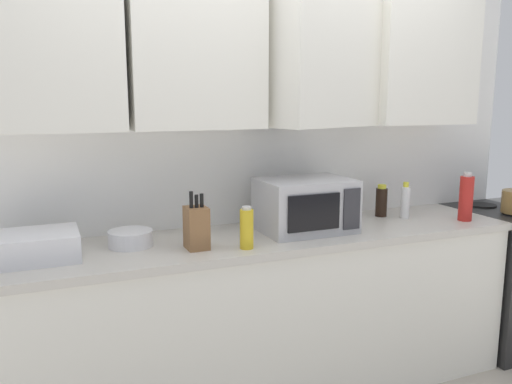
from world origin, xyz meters
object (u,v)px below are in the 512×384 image
at_px(microwave, 305,205).
at_px(dish_rack, 34,246).
at_px(bottle_white_jar, 405,202).
at_px(bowl_ceramic_small, 131,238).
at_px(bottle_soy_dark, 381,201).
at_px(knife_block, 196,227).
at_px(bottle_red_sauce, 466,198).
at_px(bottle_yellow_mustard, 247,228).

height_order(microwave, dish_rack, microwave).
xyz_separation_m(bottle_white_jar, bowl_ceramic_small, (-1.60, 0.02, -0.06)).
height_order(dish_rack, bowl_ceramic_small, dish_rack).
bearing_deg(bottle_soy_dark, microwave, -167.16).
height_order(microwave, knife_block, microwave).
bearing_deg(dish_rack, bottle_red_sauce, -3.77).
distance_m(knife_block, bottle_soy_dark, 1.25).
bearing_deg(bottle_white_jar, bottle_red_sauce, -33.10).
height_order(bottle_yellow_mustard, bottle_soy_dark, bottle_yellow_mustard).
height_order(knife_block, bottle_yellow_mustard, knife_block).
distance_m(dish_rack, bottle_soy_dark, 1.94).
height_order(microwave, bottle_soy_dark, microwave).
bearing_deg(knife_block, dish_rack, 171.22).
distance_m(bottle_white_jar, bottle_red_sauce, 0.34).
relative_size(dish_rack, bottle_soy_dark, 1.97).
bearing_deg(bottle_white_jar, bottle_yellow_mustard, -168.13).
bearing_deg(bottle_white_jar, bowl_ceramic_small, 179.36).
height_order(knife_block, bottle_red_sauce, bottle_red_sauce).
xyz_separation_m(microwave, bottle_soy_dark, (0.59, 0.13, -0.05)).
xyz_separation_m(dish_rack, bottle_white_jar, (2.03, 0.03, 0.04)).
distance_m(dish_rack, bottle_white_jar, 2.03).
height_order(dish_rack, bottle_white_jar, bottle_white_jar).
relative_size(bottle_white_jar, bottle_soy_dark, 1.12).
xyz_separation_m(dish_rack, bottle_yellow_mustard, (0.93, -0.20, 0.04)).
height_order(microwave, bowl_ceramic_small, microwave).
xyz_separation_m(microwave, bowl_ceramic_small, (-0.92, 0.06, -0.10)).
relative_size(bottle_red_sauce, bowl_ceramic_small, 1.34).
distance_m(bottle_yellow_mustard, bottle_soy_dark, 1.06).
xyz_separation_m(knife_block, bowl_ceramic_small, (-0.28, 0.16, -0.07)).
bearing_deg(bottle_yellow_mustard, bottle_white_jar, 11.87).
bearing_deg(knife_block, bowl_ceramic_small, 150.39).
distance_m(bottle_white_jar, bowl_ceramic_small, 1.60).
bearing_deg(bottle_soy_dark, bowl_ceramic_small, -176.98).
xyz_separation_m(bottle_yellow_mustard, bottle_white_jar, (1.10, 0.23, 0.00)).
relative_size(knife_block, bottle_soy_dark, 1.44).
height_order(dish_rack, bottle_soy_dark, bottle_soy_dark).
distance_m(dish_rack, bottle_yellow_mustard, 0.95).
distance_m(microwave, bottle_soy_dark, 0.61).
xyz_separation_m(bottle_red_sauce, bottle_soy_dark, (-0.38, 0.28, -0.04)).
bearing_deg(bowl_ceramic_small, bottle_yellow_mustard, -26.51).
xyz_separation_m(bottle_white_jar, bottle_red_sauce, (0.28, -0.19, 0.03)).
distance_m(dish_rack, bottle_red_sauce, 2.32).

